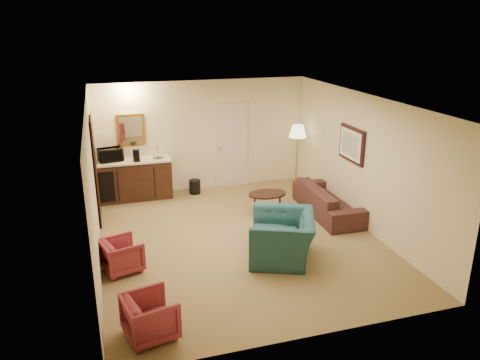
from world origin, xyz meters
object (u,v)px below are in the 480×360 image
Objects in this scene: wetbar_cabinet at (135,179)px; coffee_maker at (136,155)px; sofa at (328,196)px; rose_chair_far at (150,315)px; rose_chair_near at (122,254)px; coffee_table at (267,203)px; floor_lamp at (297,157)px; microwave at (110,153)px; waste_bin at (195,187)px; teal_armchair at (282,230)px.

coffee_maker is (0.05, -0.12, 0.60)m from wetbar_cabinet.
wetbar_cabinet is 0.61m from coffee_maker.
sofa reaches higher than rose_chair_far.
rose_chair_near reaches higher than coffee_table.
wetbar_cabinet is 2.71× the size of rose_chair_near.
microwave is at bearing 174.11° from floor_lamp.
sofa is 4.86m from microwave.
sofa is at bearing -16.39° from coffee_table.
sofa is 6.26× the size of waste_bin.
coffee_table is 2.05m from waste_bin.
floor_lamp is 5.60× the size of coffee_maker.
wetbar_cabinet is 4.98× the size of waste_bin.
sofa is at bearing -39.39° from waste_bin.
rose_chair_far is 6.25m from floor_lamp.
teal_armchair is 3.66m from waste_bin.
teal_armchair reaches higher than waste_bin.
teal_armchair is at bearing 134.64° from sofa.
sofa is at bearing -89.89° from floor_lamp.
coffee_maker is at bearing -15.63° from rose_chair_far.
teal_armchair is at bearing -116.89° from floor_lamp.
wetbar_cabinet is 2.02× the size of coffee_table.
microwave reaches higher than coffee_maker.
microwave is (-4.30, 0.44, 0.31)m from floor_lamp.
rose_chair_far is at bearing -99.29° from microwave.
floor_lamp is (-0.00, 1.71, 0.38)m from sofa.
sofa reaches higher than rose_chair_near.
coffee_table is at bearing -33.80° from wetbar_cabinet.
microwave reaches higher than sofa.
rose_chair_far is 1.26× the size of microwave.
sofa is 1.32× the size of floor_lamp.
coffee_table is (0.42, 1.90, -0.29)m from teal_armchair.
rose_chair_far is (0.25, -1.83, 0.02)m from rose_chair_near.
rose_chair_near is (-4.30, -1.20, -0.10)m from sofa.
floor_lamp reaches higher than microwave.
coffee_maker is at bearing -26.54° from rose_chair_near.
rose_chair_far is 1.96× the size of waste_bin.
wetbar_cabinet is at bearing 146.20° from coffee_table.
teal_armchair is 2.68m from rose_chair_near.
sofa is 1.75m from floor_lamp.
rose_chair_far is at bearing -79.64° from coffee_maker.
rose_chair_far is 5.06m from coffee_maker.
rose_chair_near is 1.84× the size of waste_bin.
coffee_table is at bearing -132.34° from floor_lamp.
microwave is at bearing 175.67° from waste_bin.
teal_armchair is 3.65m from floor_lamp.
rose_chair_near is 0.75× the size of coffee_table.
rose_chair_far is at bearing -130.49° from floor_lamp.
floor_lamp is at bearing -5.61° from wetbar_cabinet.
floor_lamp is at bearing 9.94° from coffee_maker.
rose_chair_far is 5.25m from microwave.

